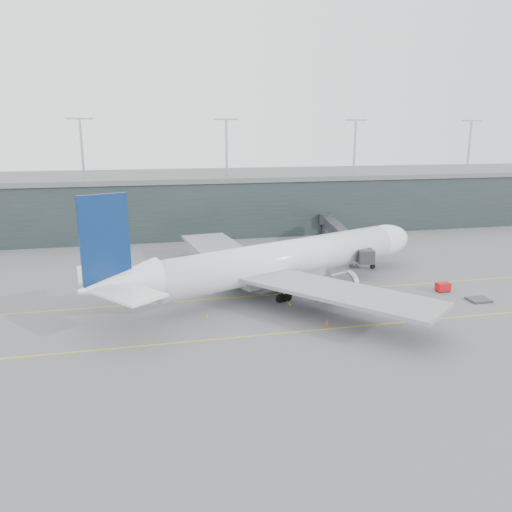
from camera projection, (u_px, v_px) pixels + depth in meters
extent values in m
plane|color=#5E5D63|center=(246.00, 289.00, 85.53)|extent=(320.00, 320.00, 0.00)
cube|color=gold|center=(251.00, 296.00, 81.75)|extent=(160.00, 0.25, 0.02)
cube|color=gold|center=(277.00, 334.00, 66.62)|extent=(160.00, 0.25, 0.02)
cube|color=gold|center=(250.00, 259.00, 105.53)|extent=(0.25, 60.00, 0.02)
cube|color=#1E2A2A|center=(204.00, 203.00, 138.68)|extent=(240.00, 35.00, 14.00)
cube|color=#595C5E|center=(203.00, 175.00, 136.83)|extent=(240.00, 36.00, 1.20)
cylinder|color=#9E9EA3|center=(82.00, 150.00, 119.08)|extent=(0.60, 0.60, 14.00)
cylinder|color=#9E9EA3|center=(226.00, 149.00, 126.66)|extent=(0.60, 0.60, 14.00)
cylinder|color=#9E9EA3|center=(355.00, 148.00, 134.24)|extent=(0.60, 0.60, 14.00)
cylinder|color=#9E9EA3|center=(469.00, 147.00, 141.82)|extent=(0.60, 0.60, 14.00)
cylinder|color=white|center=(285.00, 259.00, 84.04)|extent=(45.30, 23.84, 6.27)
ellipsoid|color=white|center=(383.00, 241.00, 98.08)|extent=(14.57, 10.89, 6.27)
cone|color=white|center=(120.00, 285.00, 67.53)|extent=(12.59, 9.87, 6.02)
cube|color=gray|center=(280.00, 274.00, 84.05)|extent=(16.87, 10.94, 2.02)
cube|color=black|center=(396.00, 233.00, 100.01)|extent=(3.23, 3.66, 0.81)
cube|color=gray|center=(338.00, 292.00, 70.22)|extent=(25.48, 28.54, 0.56)
cylinder|color=#36373B|center=(333.00, 286.00, 78.28)|extent=(7.90, 6.01, 3.54)
cube|color=gray|center=(221.00, 250.00, 94.90)|extent=(12.54, 30.20, 0.56)
cylinder|color=#36373B|center=(261.00, 261.00, 93.41)|extent=(7.90, 6.01, 3.54)
cube|color=navy|center=(105.00, 240.00, 65.12)|extent=(6.25, 3.02, 12.13)
cube|color=white|center=(128.00, 293.00, 62.45)|extent=(9.98, 10.60, 0.35)
cube|color=white|center=(98.00, 273.00, 71.21)|extent=(6.75, 9.78, 0.35)
cylinder|color=black|center=(373.00, 266.00, 97.81)|extent=(1.18, 0.80, 1.11)
cylinder|color=#9E9EA3|center=(373.00, 263.00, 97.63)|extent=(0.30, 0.30, 2.63)
cylinder|color=black|center=(284.00, 298.00, 79.06)|extent=(1.41, 0.98, 1.31)
cylinder|color=black|center=(249.00, 283.00, 86.71)|extent=(1.41, 0.98, 1.31)
cube|color=#2C2C31|center=(365.00, 256.00, 90.18)|extent=(3.30, 3.58, 2.44)
cube|color=#2C2C31|center=(356.00, 247.00, 97.18)|extent=(4.16, 11.52, 2.18)
cube|color=#2C2C31|center=(343.00, 235.00, 108.15)|extent=(4.37, 11.56, 2.26)
cube|color=#2C2C31|center=(333.00, 226.00, 119.12)|extent=(4.58, 11.60, 2.35)
cylinder|color=#9E9EA3|center=(354.00, 260.00, 98.43)|extent=(0.44, 0.44, 3.31)
cube|color=#36373B|center=(354.00, 266.00, 98.76)|extent=(1.95, 1.59, 0.61)
cylinder|color=#2C2C31|center=(299.00, 220.00, 127.59)|extent=(3.48, 3.48, 2.61)
cylinder|color=#2C2C31|center=(299.00, 230.00, 128.27)|extent=(1.57, 1.57, 3.13)
cube|color=red|center=(443.00, 287.00, 83.93)|extent=(2.32, 1.54, 1.34)
cylinder|color=black|center=(440.00, 292.00, 83.40)|extent=(0.42, 0.17, 0.41)
cylinder|color=black|center=(449.00, 291.00, 83.82)|extent=(0.42, 0.17, 0.41)
cylinder|color=black|center=(437.00, 290.00, 84.37)|extent=(0.42, 0.17, 0.41)
cylinder|color=black|center=(445.00, 289.00, 84.79)|extent=(0.42, 0.17, 0.41)
cube|color=#343438|center=(479.00, 300.00, 79.47)|extent=(3.40, 2.72, 0.34)
cube|color=#36373B|center=(213.00, 275.00, 93.28)|extent=(2.64, 2.40, 0.22)
cube|color=#B0B7BD|center=(213.00, 270.00, 93.04)|extent=(2.20, 2.14, 1.61)
cube|color=navy|center=(213.00, 266.00, 92.84)|extent=(2.27, 2.21, 0.09)
cube|color=#36373B|center=(224.00, 273.00, 94.84)|extent=(2.21, 1.80, 0.21)
cube|color=silver|center=(224.00, 268.00, 94.61)|extent=(1.78, 1.67, 1.61)
cube|color=navy|center=(224.00, 264.00, 94.40)|extent=(1.83, 1.73, 0.09)
cube|color=#36373B|center=(235.00, 271.00, 95.79)|extent=(2.19, 1.79, 0.21)
cube|color=#9FA3AA|center=(235.00, 267.00, 95.56)|extent=(1.76, 1.66, 1.57)
cube|color=navy|center=(235.00, 262.00, 95.36)|extent=(1.82, 1.72, 0.08)
cone|color=#EE360D|center=(449.00, 284.00, 86.81)|extent=(0.46, 0.46, 0.74)
cone|color=#FC510E|center=(327.00, 322.00, 69.78)|extent=(0.46, 0.46, 0.73)
cone|color=#CF690B|center=(286.00, 267.00, 98.26)|extent=(0.43, 0.43, 0.69)
cone|color=orange|center=(207.00, 315.00, 72.42)|extent=(0.46, 0.46, 0.73)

